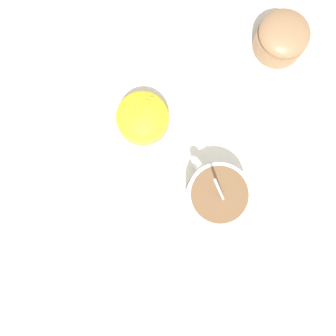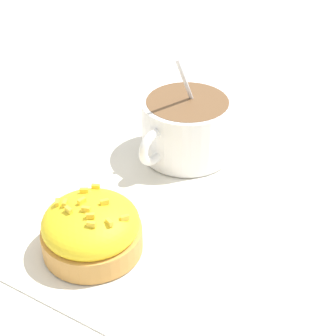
% 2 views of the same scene
% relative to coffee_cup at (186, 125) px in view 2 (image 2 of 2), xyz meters
% --- Properties ---
extents(ground_plane, '(3.00, 3.00, 0.00)m').
position_rel_coffee_cup_xyz_m(ground_plane, '(-0.08, -0.01, -0.04)').
color(ground_plane, silver).
extents(paper_napkin, '(0.31, 0.32, 0.00)m').
position_rel_coffee_cup_xyz_m(paper_napkin, '(-0.08, -0.01, -0.04)').
color(paper_napkin, white).
rests_on(paper_napkin, ground_plane).
extents(coffee_cup, '(0.12, 0.09, 0.12)m').
position_rel_coffee_cup_xyz_m(coffee_cup, '(0.00, 0.00, 0.00)').
color(coffee_cup, white).
rests_on(coffee_cup, paper_napkin).
extents(frosted_pastry, '(0.09, 0.09, 0.05)m').
position_rel_coffee_cup_xyz_m(frosted_pastry, '(-0.17, -0.00, -0.01)').
color(frosted_pastry, '#D19347').
rests_on(frosted_pastry, paper_napkin).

